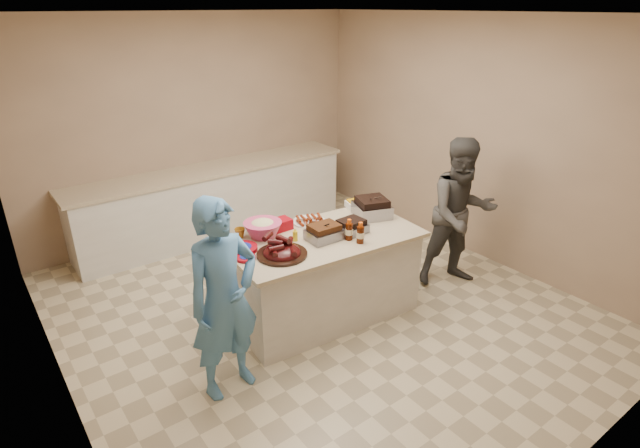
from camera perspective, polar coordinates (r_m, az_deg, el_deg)
room at (r=5.04m, az=-0.34°, el=-9.47°), size 4.50×5.00×2.70m
back_counter at (r=6.54m, az=-11.93°, el=2.57°), size 3.60×0.64×0.90m
island at (r=4.95m, az=0.35°, el=-10.15°), size 1.84×1.08×0.84m
rib_platter at (r=4.20m, az=-4.36°, el=-3.58°), size 0.52×0.52×0.17m
pulled_pork_tray at (r=4.47m, az=0.48°, el=-1.76°), size 0.31×0.24×0.09m
brisket_tray at (r=4.61m, az=3.56°, el=-0.98°), size 0.27×0.23×0.08m
roasting_pan at (r=4.98m, az=5.91°, el=0.91°), size 0.41×0.41×0.13m
coleslaw_bowl at (r=4.55m, az=-6.51°, el=-1.42°), size 0.38×0.38×0.24m
sausage_plate at (r=4.81m, az=-1.24°, el=0.19°), size 0.40×0.40×0.05m
mac_cheese_dish at (r=5.18m, az=4.90°, el=1.89°), size 0.37×0.31×0.08m
bbq_bottle_a at (r=4.42m, az=4.60°, el=-2.15°), size 0.07×0.07×0.20m
bbq_bottle_b at (r=4.47m, az=3.32°, el=-1.78°), size 0.07×0.07×0.20m
mustard_bottle at (r=4.45m, az=-2.84°, el=-1.93°), size 0.05×0.05×0.12m
sauce_bowl at (r=4.71m, az=-0.86°, el=-0.34°), size 0.15×0.06×0.14m
plate_stack_large at (r=4.33m, az=-8.92°, el=-2.97°), size 0.29×0.29×0.03m
plate_stack_small at (r=4.17m, az=-8.46°, el=-4.00°), size 0.18×0.18×0.02m
plastic_cup at (r=4.56m, az=-9.10°, el=-1.52°), size 0.10×0.10×0.10m
basket_stack at (r=4.68m, az=-4.53°, el=-0.61°), size 0.20×0.15×0.10m
guest_blue at (r=4.21m, az=-10.04°, el=-17.62°), size 0.74×1.64×0.38m
guest_gray at (r=5.67m, az=14.90°, el=-6.25°), size 1.35×1.76×0.60m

